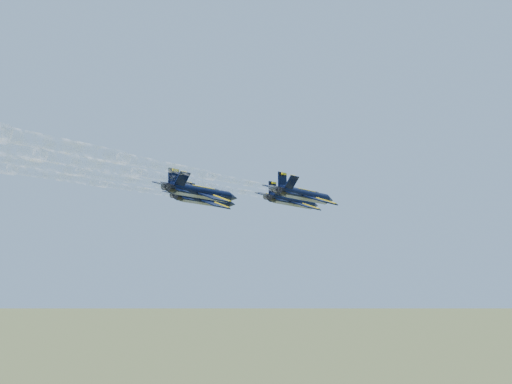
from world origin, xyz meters
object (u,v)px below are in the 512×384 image
at_px(jet_left, 205,200).
at_px(jet_slot, 202,192).
at_px(jet_lead, 293,201).
at_px(jet_right, 305,195).

bearing_deg(jet_left, jet_slot, -50.42).
relative_size(jet_lead, jet_slot, 1.00).
bearing_deg(jet_slot, jet_lead, 91.88).
bearing_deg(jet_lead, jet_right, -49.06).
xyz_separation_m(jet_left, jet_slot, (8.33, -15.22, 0.00)).
relative_size(jet_lead, jet_left, 1.00).
distance_m(jet_lead, jet_slot, 25.88).
distance_m(jet_left, jet_slot, 17.36).
relative_size(jet_right, jet_slot, 1.00).
height_order(jet_lead, jet_left, same).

